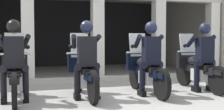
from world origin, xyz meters
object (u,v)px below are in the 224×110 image
motorcycle_center_right (145,71)px  police_officer_far_right (204,51)px  motorcycle_center_left (84,73)px  motorcycle_far_right (197,69)px  motorcycle_far_left (15,75)px  police_officer_center_right (151,52)px  police_officer_far_left (14,54)px  police_officer_center_left (87,53)px

motorcycle_center_right → police_officer_far_right: size_ratio=1.29×
motorcycle_center_left → motorcycle_center_right: bearing=2.7°
motorcycle_center_right → motorcycle_far_right: same height
motorcycle_far_left → motorcycle_center_left: same height
police_officer_center_right → motorcycle_far_right: police_officer_center_right is taller
motorcycle_far_left → motorcycle_center_left: size_ratio=1.00×
motorcycle_center_left → motorcycle_far_right: (2.77, 0.04, 0.00)m
motorcycle_center_left → police_officer_far_right: police_officer_far_right is taller
motorcycle_far_left → motorcycle_center_left: 1.39m
motorcycle_center_left → motorcycle_center_right: 1.39m
police_officer_far_left → motorcycle_center_right: bearing=0.6°
police_officer_center_left → motorcycle_center_left: bearing=94.3°
motorcycle_center_right → motorcycle_far_right: bearing=5.3°
motorcycle_far_left → police_officer_center_left: (1.39, -0.36, 0.44)m
motorcycle_far_right → police_officer_far_right: bearing=-83.2°
motorcycle_center_left → police_officer_center_right: bearing=-8.8°
police_officer_far_left → motorcycle_far_right: bearing=0.7°
motorcycle_far_left → motorcycle_center_right: (2.77, -0.12, 0.00)m
motorcycle_center_right → police_officer_center_right: police_officer_center_right is taller
police_officer_center_left → motorcycle_far_right: bearing=11.2°
motorcycle_center_left → motorcycle_far_right: size_ratio=1.00×
motorcycle_far_left → police_officer_center_left: bearing=-17.3°
police_officer_far_left → motorcycle_center_left: bearing=5.8°
police_officer_center_left → police_officer_far_right: same height
police_officer_far_left → police_officer_far_right: bearing=-3.2°
motorcycle_far_right → police_officer_far_right: (-0.00, -0.28, 0.44)m
motorcycle_far_left → motorcycle_far_right: (4.16, -0.03, 0.00)m
police_officer_far_left → motorcycle_far_right: police_officer_far_left is taller
police_officer_center_left → motorcycle_far_right: (2.77, 0.33, -0.44)m
police_officer_center_right → motorcycle_center_left: bearing=168.4°
motorcycle_far_left → police_officer_far_right: (4.16, -0.31, 0.44)m
motorcycle_center_right → police_officer_center_right: size_ratio=1.29×
police_officer_far_left → motorcycle_center_left: (1.39, 0.21, -0.44)m
motorcycle_far_right → motorcycle_center_right: bearing=-169.3°
police_officer_far_left → police_officer_far_right: same height
motorcycle_center_left → police_officer_far_right: size_ratio=1.29×
motorcycle_center_left → motorcycle_center_right: same height
police_officer_far_left → police_officer_center_left: 1.39m
motorcycle_far_right → police_officer_far_right: police_officer_far_right is taller
police_officer_center_left → police_officer_center_right: same height
police_officer_far_left → police_officer_center_right: same height
motorcycle_center_right → motorcycle_far_right: 1.39m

